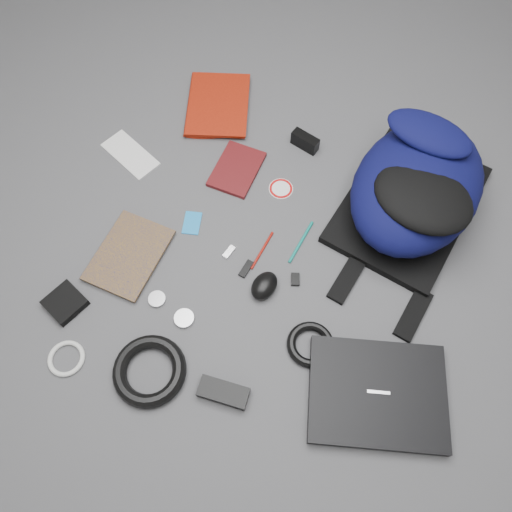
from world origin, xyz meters
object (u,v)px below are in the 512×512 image
(dvd_case, at_px, (237,169))
(pouch, at_px, (65,303))
(textbook_red, at_px, (188,104))
(laptop, at_px, (377,394))
(comic_book, at_px, (103,244))
(mouse, at_px, (264,286))
(compact_camera, at_px, (305,141))
(backpack, at_px, (417,186))
(power_brick, at_px, (223,392))

(dvd_case, distance_m, pouch, 0.65)
(textbook_red, height_order, pouch, textbook_red)
(laptop, distance_m, pouch, 0.86)
(comic_book, height_order, mouse, mouse)
(compact_camera, bearing_deg, comic_book, -112.56)
(mouse, bearing_deg, dvd_case, 135.14)
(backpack, height_order, mouse, backpack)
(backpack, height_order, power_brick, backpack)
(comic_book, xyz_separation_m, mouse, (0.49, 0.04, 0.01))
(comic_book, bearing_deg, mouse, 7.51)
(pouch, bearing_deg, dvd_case, 65.45)
(mouse, distance_m, power_brick, 0.31)
(laptop, distance_m, mouse, 0.41)
(backpack, relative_size, textbook_red, 1.97)
(textbook_red, height_order, power_brick, power_brick)
(textbook_red, distance_m, compact_camera, 0.42)
(dvd_case, bearing_deg, comic_book, -122.56)
(laptop, bearing_deg, backpack, 79.67)
(laptop, bearing_deg, textbook_red, 124.18)
(compact_camera, height_order, mouse, compact_camera)
(dvd_case, bearing_deg, pouch, -113.11)
(textbook_red, bearing_deg, compact_camera, -20.37)
(laptop, distance_m, compact_camera, 0.80)
(power_brick, bearing_deg, dvd_case, 104.65)
(laptop, bearing_deg, comic_book, 155.28)
(textbook_red, xyz_separation_m, mouse, (0.48, -0.53, 0.01))
(laptop, xyz_separation_m, mouse, (-0.37, 0.17, 0.01))
(textbook_red, relative_size, dvd_case, 1.49)
(comic_book, bearing_deg, power_brick, -25.66)
(dvd_case, bearing_deg, compact_camera, 46.39)
(compact_camera, xyz_separation_m, pouch, (-0.44, -0.75, -0.01))
(laptop, xyz_separation_m, textbook_red, (-0.85, 0.69, -0.00))
(dvd_case, bearing_deg, power_brick, -69.02)
(laptop, distance_m, dvd_case, 0.78)
(dvd_case, xyz_separation_m, compact_camera, (0.17, 0.17, 0.02))
(laptop, relative_size, textbook_red, 1.25)
(comic_book, xyz_separation_m, power_brick, (0.49, -0.26, 0.01))
(dvd_case, height_order, mouse, mouse)
(compact_camera, relative_size, pouch, 0.95)
(backpack, relative_size, compact_camera, 5.97)
(compact_camera, bearing_deg, laptop, -42.88)
(dvd_case, relative_size, power_brick, 1.43)
(textbook_red, bearing_deg, mouse, -66.43)
(comic_book, bearing_deg, dvd_case, 58.37)
(backpack, distance_m, laptop, 0.59)
(comic_book, xyz_separation_m, dvd_case, (0.26, 0.39, -0.00))
(pouch, bearing_deg, comic_book, 88.32)
(pouch, bearing_deg, backpack, 39.16)
(laptop, xyz_separation_m, power_brick, (-0.36, -0.14, -0.00))
(textbook_red, bearing_deg, dvd_case, -54.25)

